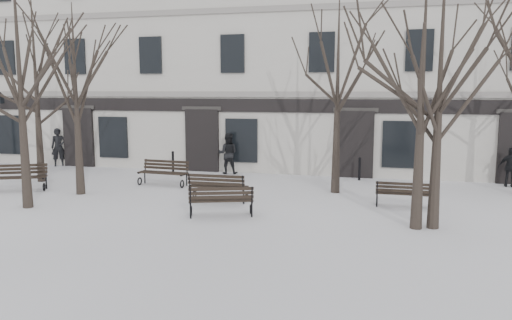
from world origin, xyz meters
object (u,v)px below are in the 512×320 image
(tree_2, at_px, (423,61))
(bench_4, at_px, (218,186))
(bench_2, at_px, (404,193))
(bench_3, at_px, (164,172))
(tree_1, at_px, (75,76))
(bench_0, at_px, (19,176))
(bench_1, at_px, (221,200))
(tree_0, at_px, (17,42))
(tree_3, at_px, (441,51))

(tree_2, distance_m, bench_4, 7.74)
(bench_4, bearing_deg, bench_2, -174.87)
(bench_3, bearing_deg, tree_1, -130.58)
(bench_4, bearing_deg, tree_1, -1.04)
(tree_2, relative_size, bench_0, 3.51)
(bench_1, bearing_deg, bench_4, -88.05)
(bench_0, height_order, bench_4, same)
(bench_0, distance_m, bench_1, 8.88)
(tree_1, height_order, bench_0, tree_1)
(tree_1, distance_m, tree_2, 11.83)
(tree_0, height_order, tree_3, tree_0)
(tree_1, height_order, bench_3, tree_1)
(tree_3, height_order, bench_1, tree_3)
(bench_3, distance_m, bench_4, 3.83)
(tree_0, distance_m, tree_3, 12.59)
(tree_2, xyz_separation_m, bench_3, (-9.39, 4.16, -4.02))
(tree_1, xyz_separation_m, bench_0, (-2.61, -0.04, -3.73))
(tree_2, distance_m, bench_2, 4.77)
(tree_0, bearing_deg, tree_1, 79.33)
(bench_3, relative_size, bench_4, 1.02)
(bench_1, height_order, bench_4, bench_4)
(tree_0, bearing_deg, bench_4, 21.49)
(bench_1, distance_m, bench_4, 2.06)
(bench_2, bearing_deg, tree_0, 14.53)
(bench_4, bearing_deg, tree_2, 163.33)
(tree_0, relative_size, tree_2, 1.15)
(tree_0, relative_size, bench_0, 4.04)
(tree_1, xyz_separation_m, tree_2, (11.67, -1.88, 0.29))
(bench_1, relative_size, bench_3, 0.99)
(bench_2, height_order, bench_4, bench_4)
(bench_1, bearing_deg, bench_2, -173.84)
(tree_2, distance_m, bench_1, 6.92)
(tree_3, bearing_deg, bench_2, 106.63)
(tree_2, height_order, bench_3, tree_2)
(tree_2, bearing_deg, tree_1, 170.87)
(tree_3, relative_size, bench_3, 3.77)
(tree_2, bearing_deg, tree_0, -177.94)
(tree_3, bearing_deg, bench_1, -177.74)
(tree_2, xyz_separation_m, bench_4, (-6.35, 1.83, -4.02))
(bench_1, bearing_deg, tree_3, 163.24)
(tree_3, distance_m, bench_1, 7.44)
(tree_3, height_order, bench_3, tree_3)
(bench_2, relative_size, bench_4, 0.89)
(tree_1, distance_m, bench_4, 6.50)
(tree_3, xyz_separation_m, bench_4, (-6.81, 1.68, -4.27))
(tree_2, xyz_separation_m, tree_3, (0.46, 0.15, 0.25))
(bench_0, xyz_separation_m, bench_1, (8.66, -1.93, -0.02))
(bench_1, relative_size, bench_2, 1.14)
(tree_3, height_order, bench_4, tree_3)
(tree_1, distance_m, bench_2, 12.07)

